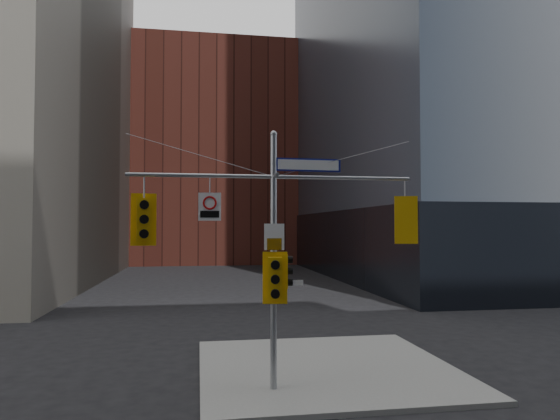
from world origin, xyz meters
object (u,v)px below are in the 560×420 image
object	(u,v)px
signal_assembly	(274,233)
regulatory_sign_arm	(210,206)
traffic_light_pole_side	(285,271)
traffic_light_west_arm	(144,219)
traffic_light_pole_front	(275,279)
traffic_light_east_arm	(405,220)
street_sign_blade	(308,165)

from	to	relation	value
signal_assembly	regulatory_sign_arm	distance (m)	1.92
signal_assembly	traffic_light_pole_side	distance (m)	1.09
signal_assembly	traffic_light_west_arm	size ratio (longest dim) A/B	5.65
traffic_light_west_arm	traffic_light_pole_side	xyz separation A→B (m)	(3.83, -0.01, -1.43)
signal_assembly	traffic_light_pole_side	xyz separation A→B (m)	(0.32, 0.00, -1.05)
signal_assembly	traffic_light_pole_front	size ratio (longest dim) A/B	5.59
signal_assembly	traffic_light_west_arm	distance (m)	3.53
traffic_light_west_arm	traffic_light_pole_front	size ratio (longest dim) A/B	0.99
traffic_light_pole_side	regulatory_sign_arm	size ratio (longest dim) A/B	1.24
traffic_light_pole_side	regulatory_sign_arm	xyz separation A→B (m)	(-2.09, -0.02, 1.80)
traffic_light_east_arm	regulatory_sign_arm	xyz separation A→B (m)	(-5.63, -0.02, 0.37)
signal_assembly	traffic_light_pole_side	bearing A→B (deg)	0.64
regulatory_sign_arm	traffic_light_east_arm	bearing A→B (deg)	4.70
traffic_light_pole_front	regulatory_sign_arm	size ratio (longest dim) A/B	1.87
regulatory_sign_arm	street_sign_blade	bearing A→B (deg)	4.98
traffic_light_east_arm	street_sign_blade	bearing A→B (deg)	14.07
traffic_light_pole_side	street_sign_blade	size ratio (longest dim) A/B	0.50
signal_assembly	traffic_light_pole_front	world-z (taller)	signal_assembly
traffic_light_west_arm	street_sign_blade	distance (m)	4.76
traffic_light_pole_front	signal_assembly	bearing A→B (deg)	97.80
traffic_light_pole_side	traffic_light_east_arm	bearing A→B (deg)	-84.99
traffic_light_west_arm	regulatory_sign_arm	xyz separation A→B (m)	(1.74, -0.03, 0.37)
traffic_light_pole_side	regulatory_sign_arm	distance (m)	2.76
traffic_light_west_arm	regulatory_sign_arm	distance (m)	1.78
signal_assembly	traffic_light_east_arm	bearing A→B (deg)	0.01
signal_assembly	regulatory_sign_arm	bearing A→B (deg)	-179.34
traffic_light_east_arm	traffic_light_pole_front	xyz separation A→B (m)	(-3.87, -0.27, -1.60)
traffic_light_pole_side	traffic_light_west_arm	bearing A→B (deg)	94.90
traffic_light_pole_front	traffic_light_east_arm	bearing A→B (deg)	11.55
traffic_light_west_arm	traffic_light_pole_front	distance (m)	3.87
traffic_light_east_arm	regulatory_sign_arm	distance (m)	5.65
signal_assembly	street_sign_blade	xyz separation A→B (m)	(0.99, 0.00, 1.93)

